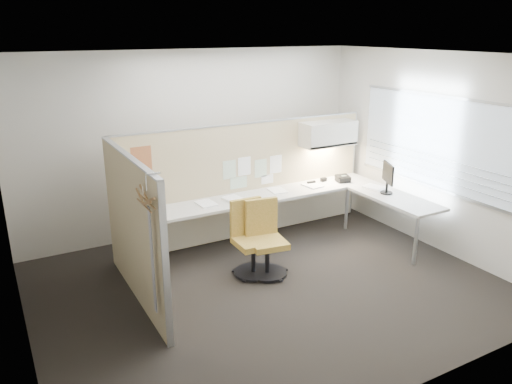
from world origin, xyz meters
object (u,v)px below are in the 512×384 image
desk (284,203)px  chair_left (251,240)px  chair_right (265,241)px  monitor (388,176)px  phone (343,179)px

desk → chair_left: (-0.94, -0.69, -0.15)m
desk → chair_right: size_ratio=4.12×
desk → chair_right: (-0.78, -0.79, -0.15)m
chair_right → monitor: (2.15, 0.09, 0.54)m
chair_left → phone: (2.11, 0.78, 0.33)m
chair_right → monitor: monitor is taller
chair_left → chair_right: 0.19m
chair_right → phone: bearing=33.0°
chair_left → chair_right: same height
phone → desk: bearing=-164.5°
chair_left → phone: size_ratio=4.05×
desk → monitor: (1.37, -0.70, 0.40)m
monitor → phone: size_ratio=1.93×
phone → monitor: bearing=-65.3°
monitor → chair_left: bearing=115.4°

